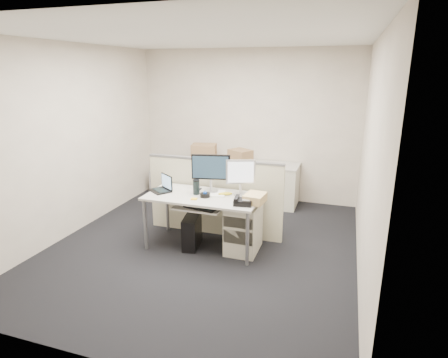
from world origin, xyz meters
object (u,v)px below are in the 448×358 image
(monitor_main, at_px, (211,173))
(desk_phone, at_px, (243,202))
(desk, at_px, (203,200))
(laptop, at_px, (160,184))

(monitor_main, height_order, desk_phone, monitor_main)
(monitor_main, bearing_deg, desk_phone, -45.47)
(desk, height_order, desk_phone, desk_phone)
(desk, distance_m, monitor_main, 0.38)
(monitor_main, bearing_deg, laptop, -175.63)
(laptop, height_order, desk_phone, laptop)
(desk, relative_size, desk_phone, 6.83)
(laptop, distance_m, desk_phone, 1.23)
(desk, xyz_separation_m, monitor_main, (0.05, 0.18, 0.33))
(desk_phone, bearing_deg, desk, 156.35)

